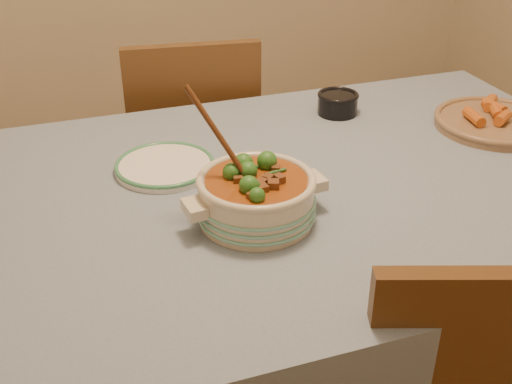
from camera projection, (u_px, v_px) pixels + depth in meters
dining_table at (291, 216)px, 1.53m from camera, size 1.68×1.08×0.76m
stew_casserole at (256, 194)px, 1.32m from camera, size 0.31×0.26×0.29m
white_plate at (165, 166)px, 1.54m from camera, size 0.29×0.29×0.02m
condiment_bowl at (338, 102)px, 1.83m from camera, size 0.14×0.14×0.06m
fried_plate at (495, 120)px, 1.75m from camera, size 0.39×0.39×0.05m
chair_far at (193, 147)px, 2.20m from camera, size 0.47×0.47×0.91m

